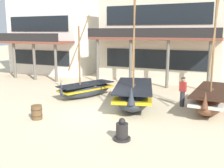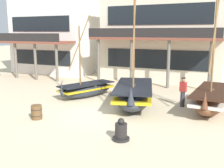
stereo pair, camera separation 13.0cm
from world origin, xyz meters
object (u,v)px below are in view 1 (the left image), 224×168
(fishing_boat_near_left, at_px, (86,89))
(fishing_boat_centre_large, at_px, (134,95))
(fisherman_by_hull, at_px, (183,92))
(harbor_building_main, at_px, (165,37))
(capstan_winch, at_px, (122,132))
(wooden_barrel, at_px, (37,112))
(fishing_boat_far_right, at_px, (211,99))
(harbor_building_annex, at_px, (54,25))

(fishing_boat_near_left, relative_size, fishing_boat_centre_large, 0.80)
(fisherman_by_hull, bearing_deg, harbor_building_main, 109.71)
(capstan_winch, xyz_separation_m, wooden_barrel, (-4.79, 0.64, 0.00))
(fishing_boat_centre_large, relative_size, capstan_winch, 7.33)
(fishing_boat_centre_large, height_order, fishing_boat_far_right, fishing_boat_far_right)
(capstan_winch, bearing_deg, harbor_building_main, 98.18)
(fishing_boat_near_left, bearing_deg, harbor_building_annex, 135.42)
(harbor_building_main, bearing_deg, fishing_boat_centre_large, -84.85)
(capstan_winch, bearing_deg, wooden_barrel, 172.34)
(fishing_boat_far_right, distance_m, wooden_barrel, 9.20)
(fishing_boat_near_left, bearing_deg, harbor_building_main, 75.35)
(wooden_barrel, bearing_deg, fishing_boat_far_right, 34.06)
(harbor_building_main, bearing_deg, wooden_barrel, -99.40)
(harbor_building_main, bearing_deg, fisherman_by_hull, -70.29)
(harbor_building_main, bearing_deg, harbor_building_annex, -171.19)
(harbor_building_annex, bearing_deg, capstan_winch, -46.29)
(fishing_boat_centre_large, bearing_deg, fisherman_by_hull, 25.45)
(fishing_boat_near_left, relative_size, capstan_winch, 5.86)
(fishing_boat_near_left, distance_m, fishing_boat_centre_large, 3.76)
(fishing_boat_centre_large, bearing_deg, fishing_boat_far_right, 13.64)
(fishing_boat_far_right, xyz_separation_m, wooden_barrel, (-7.62, -5.15, -0.31))
(fisherman_by_hull, relative_size, harbor_building_annex, 0.17)
(fishing_boat_far_right, relative_size, fisherman_by_hull, 3.99)
(fishing_boat_centre_large, distance_m, wooden_barrel, 5.45)
(fishing_boat_far_right, relative_size, harbor_building_main, 0.62)
(wooden_barrel, bearing_deg, fisherman_by_hull, 41.59)
(capstan_winch, bearing_deg, fisherman_by_hull, 78.26)
(harbor_building_annex, bearing_deg, fishing_boat_near_left, -44.58)
(fishing_boat_centre_large, bearing_deg, capstan_winch, -75.07)
(fisherman_by_hull, relative_size, wooden_barrel, 2.41)
(fisherman_by_hull, height_order, harbor_building_main, harbor_building_main)
(wooden_barrel, height_order, harbor_building_annex, harbor_building_annex)
(fishing_boat_centre_large, xyz_separation_m, harbor_building_main, (-0.99, 11.02, 3.05))
(capstan_winch, bearing_deg, harbor_building_annex, 133.71)
(fishing_boat_centre_large, xyz_separation_m, fishing_boat_far_right, (4.11, 1.00, -0.04))
(wooden_barrel, bearing_deg, harbor_building_main, 80.60)
(fishing_boat_near_left, bearing_deg, fishing_boat_far_right, 0.89)
(fishing_boat_near_left, distance_m, harbor_building_annex, 12.78)
(capstan_winch, height_order, wooden_barrel, capstan_winch)
(harbor_building_main, distance_m, harbor_building_annex, 11.38)
(fisherman_by_hull, relative_size, harbor_building_main, 0.16)
(fishing_boat_far_right, bearing_deg, fisherman_by_hull, 172.61)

